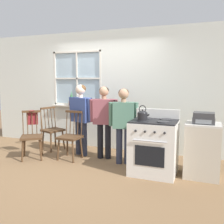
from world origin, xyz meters
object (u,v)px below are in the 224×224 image
Objects in this scene: chair_near_wall at (52,130)px; person_adult_right at (123,119)px; person_elderly_left at (81,112)px; stove at (154,146)px; potted_plant at (71,101)px; kettle at (142,115)px; side_counter at (202,150)px; chair_by_window at (32,137)px; person_teen_center at (104,116)px; chair_center_cluster at (70,137)px; handbag at (32,118)px; stereo at (204,118)px.

person_adult_right is at bearing -79.98° from chair_near_wall.
stove is (1.65, -0.49, -0.44)m from person_elderly_left.
potted_plant is at bearing -4.09° from chair_near_wall.
kettle is (-0.17, -0.13, 0.55)m from stove.
side_counter is at bearing 10.55° from stove.
person_elderly_left is 2.50m from side_counter.
chair_by_window is 1.08× the size of side_counter.
person_adult_right is 1.48m from side_counter.
chair_by_window is 2.74× the size of potted_plant.
person_teen_center is 0.50m from person_adult_right.
person_elderly_left is at bearing 157.14° from kettle.
kettle reaches higher than chair_center_cluster.
person_teen_center reaches higher than potted_plant.
chair_center_cluster reaches higher than side_counter.
chair_near_wall is at bearing 57.24° from chair_by_window.
chair_by_window is at bearing -175.99° from side_counter.
chair_center_cluster and handbag have the same top height.
stove is at bearing -169.45° from side_counter.
stereo is at bearing 7.54° from person_elderly_left.
person_adult_right is 0.81m from stove.
person_elderly_left is 0.55m from person_teen_center.
person_teen_center is (1.37, -0.18, 0.43)m from chair_near_wall.
potted_plant reaches higher than kettle.
person_elderly_left is 1.04× the size of person_adult_right.
chair_by_window is at bearing -158.48° from chair_center_cluster.
side_counter is at bearing 16.25° from kettle.
person_adult_right is at bearing 174.18° from side_counter.
side_counter is (3.38, 0.03, -0.35)m from handbag.
stove is at bearing -31.51° from chair_by_window.
chair_near_wall is 0.64m from handbag.
kettle is at bearing -34.64° from chair_by_window.
chair_center_cluster is 2.51m from side_counter.
stove is 2.60m from potted_plant.
chair_near_wall is at bearing 171.35° from side_counter.
person_teen_center is 1.34m from potted_plant.
chair_near_wall is 0.88m from chair_center_cluster.
chair_center_cluster is 1.27m from potted_plant.
side_counter is at bearing 90.00° from stereo.
kettle reaches higher than handbag.
stove is 3.53× the size of handbag.
side_counter is (3.26, -0.50, -0.00)m from chair_near_wall.
kettle reaches higher than stove.
kettle is (0.94, -0.59, 0.14)m from person_teen_center.
person_adult_right is 1.33× the size of stove.
chair_near_wall is 0.90× the size of stove.
stove is at bearing -40.84° from person_adult_right.
chair_by_window and handbag have the same top height.
person_teen_center is at bearing 143.79° from person_adult_right.
stove is at bearing 37.44° from kettle.
person_elderly_left is 2.46m from stereo.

